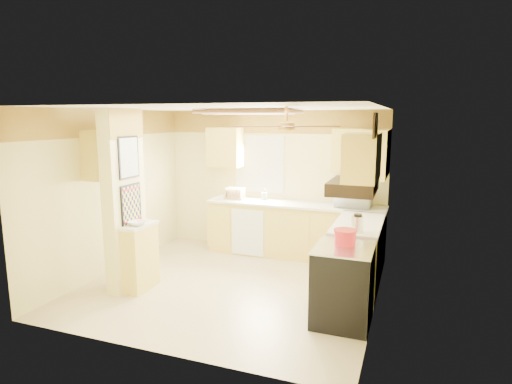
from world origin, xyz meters
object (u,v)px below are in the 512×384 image
at_px(stove, 343,284).
at_px(kettle, 358,224).
at_px(bowl, 137,223).
at_px(microwave, 354,198).
at_px(dutch_oven, 345,237).

distance_m(stove, kettle, 0.84).
bearing_deg(bowl, microwave, 40.51).
distance_m(bowl, kettle, 2.92).
distance_m(microwave, kettle, 1.56).
height_order(stove, microwave, microwave).
distance_m(stove, microwave, 2.24).
bearing_deg(bowl, dutch_oven, 3.30).
bearing_deg(dutch_oven, kettle, 81.31).
distance_m(microwave, dutch_oven, 2.06).
bearing_deg(stove, bowl, -178.61).
height_order(bowl, kettle, kettle).
relative_size(stove, microwave, 1.63).
height_order(bowl, dutch_oven, dutch_oven).
relative_size(microwave, kettle, 2.35).
height_order(microwave, bowl, microwave).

